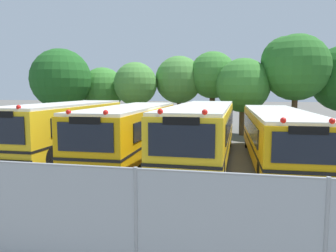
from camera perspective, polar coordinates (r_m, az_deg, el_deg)
ground_plane at (r=15.79m, az=-0.33°, el=-5.77°), size 160.00×160.00×0.00m
school_bus_0 at (r=17.58m, az=-17.40°, el=-0.03°), size 2.50×9.71×2.76m
school_bus_1 at (r=15.90m, az=-6.51°, el=-0.62°), size 2.65×10.36×2.66m
school_bus_2 at (r=15.44m, az=6.05°, el=-0.65°), size 2.68×11.64×2.74m
school_bus_3 at (r=15.55m, az=18.66°, el=-1.32°), size 2.77×11.30×2.52m
tree_0 at (r=26.34m, az=-18.26°, el=7.64°), size 4.60×4.60×6.44m
tree_1 at (r=27.47m, az=-11.39°, el=6.37°), size 3.52×3.52×5.15m
tree_2 at (r=25.56m, az=-5.77°, el=7.22°), size 3.36×3.36×5.45m
tree_3 at (r=26.09m, az=1.72°, el=8.01°), size 3.76×3.76×6.00m
tree_4 at (r=25.84m, az=7.92°, el=8.79°), size 3.64×3.64×6.28m
tree_5 at (r=24.33m, az=12.87°, el=7.13°), size 3.92×3.92×5.60m
tree_6 at (r=24.61m, az=21.05°, el=9.82°), size 4.67×4.59×7.15m
chainlink_fence at (r=6.42m, az=-18.95°, el=-14.68°), size 15.11×0.07×2.03m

